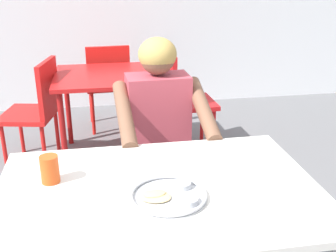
% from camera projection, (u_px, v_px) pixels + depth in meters
% --- Properties ---
extents(table_foreground, '(1.22, 0.83, 0.73)m').
position_uv_depth(table_foreground, '(159.00, 204.00, 1.58)').
color(table_foreground, silver).
rests_on(table_foreground, ground).
extents(thali_tray, '(0.28, 0.28, 0.03)m').
position_uv_depth(thali_tray, '(169.00, 195.00, 1.49)').
color(thali_tray, '#B7BABF').
rests_on(thali_tray, table_foreground).
extents(drinking_cup, '(0.07, 0.07, 0.11)m').
position_uv_depth(drinking_cup, '(50.00, 168.00, 1.58)').
color(drinking_cup, '#D84C19').
rests_on(drinking_cup, table_foreground).
extents(chair_foreground, '(0.42, 0.44, 0.86)m').
position_uv_depth(chair_foreground, '(155.00, 145.00, 2.51)').
color(chair_foreground, '#3F3F44').
rests_on(chair_foreground, ground).
extents(diner_foreground, '(0.50, 0.56, 1.17)m').
position_uv_depth(diner_foreground, '(161.00, 127.00, 2.23)').
color(diner_foreground, '#3E3E3E').
rests_on(diner_foreground, ground).
extents(table_background_red, '(0.88, 0.77, 0.71)m').
position_uv_depth(table_background_red, '(111.00, 85.00, 3.29)').
color(table_background_red, red).
rests_on(table_background_red, ground).
extents(chair_red_left, '(0.47, 0.50, 0.84)m').
position_uv_depth(chair_red_left, '(38.00, 106.00, 3.23)').
color(chair_red_left, red).
rests_on(chair_red_left, ground).
extents(chair_red_right, '(0.41, 0.42, 0.88)m').
position_uv_depth(chair_red_right, '(182.00, 96.00, 3.37)').
color(chair_red_right, red).
rests_on(chair_red_right, ground).
extents(chair_red_far, '(0.43, 0.45, 0.84)m').
position_uv_depth(chair_red_far, '(108.00, 81.00, 3.89)').
color(chair_red_far, red).
rests_on(chair_red_far, ground).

